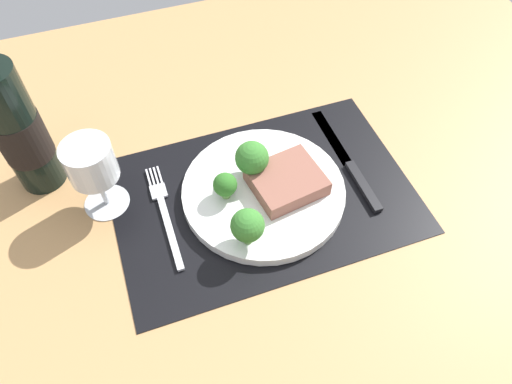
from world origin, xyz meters
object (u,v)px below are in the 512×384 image
plate (263,191)px  steak (287,181)px  fork (165,214)px  knife (351,166)px  wine_bottle (17,129)px  wine_glass (92,166)px

plate → steak: (3.38, -0.75, 2.09)cm
plate → fork: size_ratio=1.29×
plate → fork: (-15.10, 1.42, -0.55)cm
steak → knife: steak is taller
plate → wine_bottle: 36.24cm
plate → wine_glass: bearing=163.7°
wine_bottle → wine_glass: (8.56, -8.27, -2.28)cm
steak → knife: 12.05cm
plate → steak: steak is taller
steak → wine_glass: bearing=164.2°
plate → wine_bottle: size_ratio=0.85×
fork → knife: 30.19cm
knife → wine_glass: (-38.00, 6.16, 8.15)cm
fork → knife: bearing=-0.4°
steak → wine_glass: (-26.30, 7.43, 5.56)cm
knife → wine_glass: wine_glass is taller
knife → wine_bottle: wine_bottle is taller
knife → wine_bottle: bearing=160.5°
knife → wine_glass: bearing=168.5°
steak → knife: (11.70, 1.28, -2.59)cm
steak → wine_glass: size_ratio=0.81×
steak → knife: bearing=6.2°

